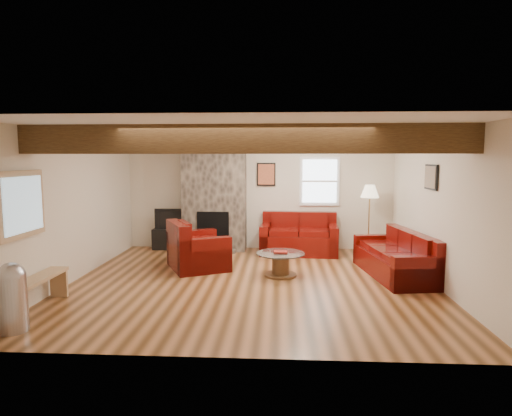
{
  "coord_description": "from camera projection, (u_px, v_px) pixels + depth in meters",
  "views": [
    {
      "loc": [
        0.47,
        -6.95,
        2.06
      ],
      "look_at": [
        0.05,
        0.4,
        1.2
      ],
      "focal_mm": 30.0,
      "sensor_mm": 36.0,
      "label": 1
    }
  ],
  "objects": [
    {
      "name": "armchair_red",
      "position": [
        198.0,
        245.0,
        8.02
      ],
      "size": [
        1.35,
        1.41,
        0.89
      ],
      "primitive_type": null,
      "rotation": [
        0.0,
        0.0,
        2.03
      ],
      "color": "#470705",
      "rests_on": "floor"
    },
    {
      "name": "artwork_right",
      "position": [
        431.0,
        177.0,
        7.09
      ],
      "size": [
        0.06,
        0.55,
        0.42
      ],
      "primitive_type": null,
      "color": "black",
      "rests_on": "room"
    },
    {
      "name": "floor_lamp",
      "position": [
        370.0,
        195.0,
        9.11
      ],
      "size": [
        0.38,
        0.38,
        1.5
      ],
      "color": "tan",
      "rests_on": "floor"
    },
    {
      "name": "coal_bucket",
      "position": [
        200.0,
        250.0,
        8.89
      ],
      "size": [
        0.34,
        0.34,
        0.32
      ],
      "primitive_type": null,
      "color": "slate",
      "rests_on": "floor"
    },
    {
      "name": "artwork_back",
      "position": [
        266.0,
        174.0,
        9.64
      ],
      "size": [
        0.42,
        0.06,
        0.52
      ],
      "primitive_type": null,
      "color": "black",
      "rests_on": "room"
    },
    {
      "name": "pedal_bin",
      "position": [
        12.0,
        297.0,
        5.07
      ],
      "size": [
        0.38,
        0.38,
        0.84
      ],
      "primitive_type": null,
      "rotation": [
        0.0,
        0.0,
        0.14
      ],
      "color": "#B4B4BA",
      "rests_on": "floor"
    },
    {
      "name": "pine_bench",
      "position": [
        38.0,
        293.0,
        5.85
      ],
      "size": [
        0.28,
        1.19,
        0.44
      ],
      "primitive_type": null,
      "color": "#A58157",
      "rests_on": "floor"
    },
    {
      "name": "sofa_three",
      "position": [
        394.0,
        254.0,
        7.5
      ],
      "size": [
        1.11,
        2.11,
        0.78
      ],
      "primitive_type": null,
      "rotation": [
        0.0,
        0.0,
        -1.43
      ],
      "color": "#470705",
      "rests_on": "floor"
    },
    {
      "name": "tv_cabinet",
      "position": [
        174.0,
        239.0,
        9.75
      ],
      "size": [
        0.93,
        0.37,
        0.47
      ],
      "primitive_type": "cube",
      "color": "black",
      "rests_on": "floor"
    },
    {
      "name": "loveseat",
      "position": [
        299.0,
        234.0,
        9.27
      ],
      "size": [
        1.7,
        1.04,
        0.87
      ],
      "primitive_type": null,
      "rotation": [
        0.0,
        0.0,
        -0.06
      ],
      "color": "#470705",
      "rests_on": "floor"
    },
    {
      "name": "chimney_breast",
      "position": [
        214.0,
        196.0,
        9.54
      ],
      "size": [
        1.4,
        0.67,
        2.5
      ],
      "color": "#37312A",
      "rests_on": "floor"
    },
    {
      "name": "ceiling_dome",
      "position": [
        304.0,
        137.0,
        7.72
      ],
      "size": [
        0.4,
        0.4,
        0.18
      ],
      "primitive_type": null,
      "color": "white",
      "rests_on": "room"
    },
    {
      "name": "hatch_window",
      "position": [
        22.0,
        205.0,
        5.67
      ],
      "size": [
        0.08,
        1.0,
        0.9
      ],
      "primitive_type": null,
      "color": "#A58157",
      "rests_on": "room"
    },
    {
      "name": "back_window",
      "position": [
        320.0,
        181.0,
        9.59
      ],
      "size": [
        0.9,
        0.08,
        1.1
      ],
      "primitive_type": null,
      "color": "white",
      "rests_on": "room"
    },
    {
      "name": "coffee_table",
      "position": [
        281.0,
        264.0,
        7.51
      ],
      "size": [
        0.85,
        0.85,
        0.44
      ],
      "color": "#4B3218",
      "rests_on": "floor"
    },
    {
      "name": "room",
      "position": [
        252.0,
        208.0,
        7.01
      ],
      "size": [
        8.0,
        8.0,
        8.0
      ],
      "color": "#563316",
      "rests_on": "ground"
    },
    {
      "name": "oak_beam",
      "position": [
        245.0,
        139.0,
        5.65
      ],
      "size": [
        6.0,
        0.36,
        0.38
      ],
      "primitive_type": "cube",
      "color": "#331E0F",
      "rests_on": "room"
    },
    {
      "name": "television",
      "position": [
        174.0,
        219.0,
        9.69
      ],
      "size": [
        0.81,
        0.11,
        0.47
      ],
      "primitive_type": "imported",
      "color": "black",
      "rests_on": "tv_cabinet"
    }
  ]
}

